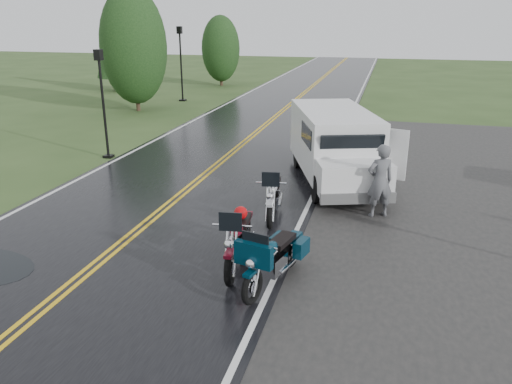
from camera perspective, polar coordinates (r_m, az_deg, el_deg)
ground at (r=11.79m, az=-15.94°, el=-6.56°), size 120.00×120.00×0.00m
road at (r=20.48m, az=-1.87°, el=5.22°), size 8.00×100.00×0.04m
motorcycle_red at (r=9.62m, az=-3.01°, el=-7.08°), size 1.16×2.54×1.45m
motorcycle_teal at (r=9.02m, az=-0.45°, el=-9.26°), size 1.36×2.43×1.36m
motorcycle_silver at (r=12.15m, az=1.62°, el=-1.40°), size 1.21×2.48×1.40m
van_white at (r=13.96m, az=7.22°, el=3.16°), size 3.98×6.26×2.30m
person_at_van at (r=13.31m, az=13.97°, el=1.12°), size 0.84×0.73×1.95m
lamp_post_near_left at (r=19.30m, az=-17.05°, el=9.53°), size 0.34×0.34×3.99m
lamp_post_far_left at (r=32.29m, az=-8.56°, el=14.26°), size 0.39×0.39×4.57m
tree_left_mid at (r=29.22m, az=-13.71°, el=14.55°), size 3.64×3.64×5.70m
tree_left_far at (r=39.70m, az=-4.04°, el=15.25°), size 2.91×2.91×4.47m
pine_left_far at (r=37.98m, az=-15.92°, el=15.16°), size 2.62×2.62×5.45m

